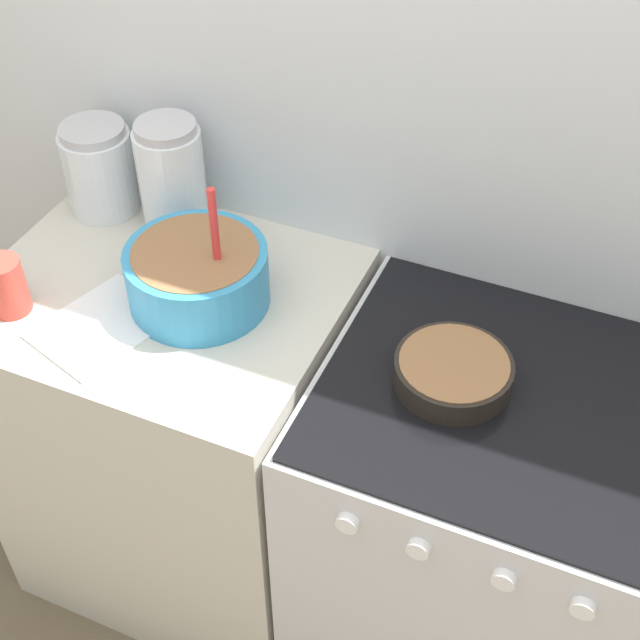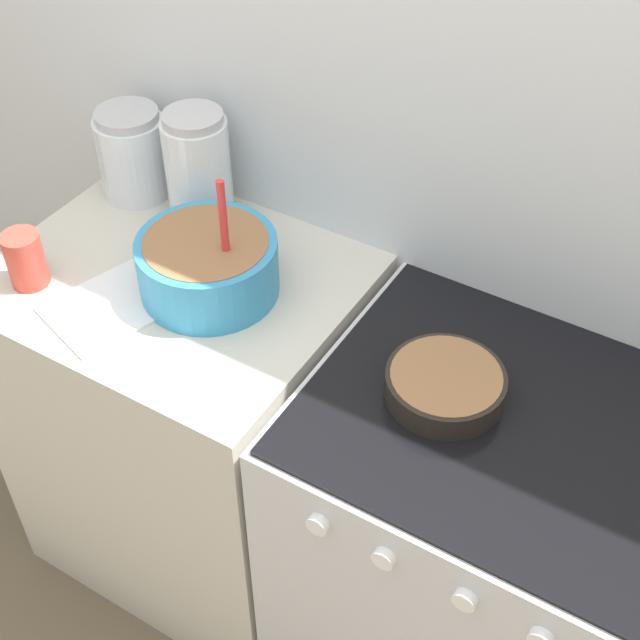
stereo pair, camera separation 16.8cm
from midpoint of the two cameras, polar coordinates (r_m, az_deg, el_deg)
The scene contains 9 objects.
wall_back at distance 1.78m, azimuth 1.83°, elevation 11.70°, with size 4.48×0.05×2.40m.
countertop_cabinet at distance 2.19m, azimuth -11.00°, elevation -7.48°, with size 0.74×0.61×0.93m.
stove at distance 1.99m, azimuth 8.00°, elevation -14.10°, with size 0.72×0.63×0.93m.
mixing_bowl at distance 1.78m, azimuth -10.55°, elevation 2.85°, with size 0.28×0.28×0.28m.
baking_pan at distance 1.62m, azimuth 5.60°, elevation -3.44°, with size 0.22×0.22×0.05m.
storage_jar_left at distance 2.07m, azimuth -16.17°, elevation 8.88°, with size 0.16×0.16×0.21m.
storage_jar_middle at distance 1.96m, azimuth -11.87°, elevation 8.38°, with size 0.14×0.14×0.26m.
tin_can at distance 1.87m, azimuth -21.91°, elevation 1.91°, with size 0.08×0.08×0.12m.
recipe_page at distance 1.81m, azimuth -16.42°, elevation -0.47°, with size 0.26×0.29×0.01m.
Camera 1 is at (0.48, -0.82, 2.12)m, focal length 50.00 mm.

